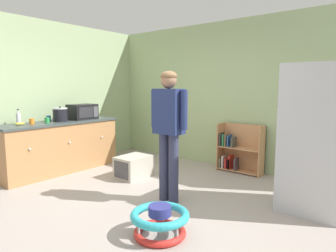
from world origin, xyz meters
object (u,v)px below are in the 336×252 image
object	(u,v)px
baby_walker	(160,221)
orange_cup	(32,121)
microwave	(82,112)
bookshelf	(238,151)
kitchen_counter	(60,146)
banana_bunch	(20,124)
green_cup	(47,120)
pet_carrier	(133,167)
crock_pot	(60,115)
blue_cup	(48,118)
refrigerator	(315,139)
clear_bottle	(18,118)
standing_person	(169,124)

from	to	relation	value
baby_walker	orange_cup	size ratio (longest dim) A/B	6.36
microwave	orange_cup	world-z (taller)	microwave
bookshelf	orange_cup	size ratio (longest dim) A/B	8.95
kitchen_counter	banana_bunch	size ratio (longest dim) A/B	13.62
bookshelf	green_cup	xyz separation A→B (m)	(-2.44, -2.23, 0.59)
pet_carrier	crock_pot	xyz separation A→B (m)	(-1.26, -0.53, 0.84)
baby_walker	blue_cup	xyz separation A→B (m)	(-3.13, 0.61, 0.79)
banana_bunch	kitchen_counter	bearing A→B (deg)	89.94
banana_bunch	refrigerator	bearing A→B (deg)	22.56
crock_pot	clear_bottle	xyz separation A→B (m)	(-0.20, -0.64, -0.02)
standing_person	baby_walker	xyz separation A→B (m)	(0.52, -0.79, -0.88)
refrigerator	blue_cup	bearing A→B (deg)	-165.91
bookshelf	crock_pot	world-z (taller)	crock_pot
standing_person	refrigerator	bearing A→B (deg)	29.03
baby_walker	blue_cup	distance (m)	3.28
refrigerator	microwave	xyz separation A→B (m)	(-3.94, -0.49, 0.15)
kitchen_counter	standing_person	size ratio (longest dim) A/B	1.24
pet_carrier	banana_bunch	size ratio (longest dim) A/B	3.54
baby_walker	orange_cup	bearing A→B (deg)	176.25
crock_pot	green_cup	world-z (taller)	crock_pot
bookshelf	crock_pot	xyz separation A→B (m)	(-2.47, -1.96, 0.66)
kitchen_counter	bookshelf	distance (m)	3.19
bookshelf	pet_carrier	distance (m)	1.88
pet_carrier	blue_cup	world-z (taller)	blue_cup
clear_bottle	green_cup	size ratio (longest dim) A/B	2.59
baby_walker	green_cup	xyz separation A→B (m)	(-2.86, 0.43, 0.79)
baby_walker	crock_pot	size ratio (longest dim) A/B	2.25
standing_person	orange_cup	xyz separation A→B (m)	(-2.38, -0.60, -0.09)
bookshelf	pet_carrier	size ratio (longest dim) A/B	1.54
standing_person	banana_bunch	xyz separation A→B (m)	(-2.40, -0.78, -0.11)
pet_carrier	crock_pot	distance (m)	1.61
orange_cup	pet_carrier	bearing A→B (deg)	39.30
baby_walker	standing_person	bearing A→B (deg)	123.07
crock_pot	blue_cup	size ratio (longest dim) A/B	2.82
microwave	clear_bottle	distance (m)	1.12
standing_person	green_cup	distance (m)	2.37
crock_pot	banana_bunch	xyz separation A→B (m)	(-0.02, -0.69, -0.09)
clear_bottle	refrigerator	bearing A→B (deg)	21.04
microwave	orange_cup	xyz separation A→B (m)	(-0.00, -0.98, -0.09)
baby_walker	refrigerator	bearing A→B (deg)	57.84
pet_carrier	microwave	size ratio (longest dim) A/B	1.15
crock_pot	banana_bunch	world-z (taller)	crock_pot
orange_cup	bookshelf	bearing A→B (deg)	44.88
crock_pot	blue_cup	xyz separation A→B (m)	(-0.24, -0.09, -0.07)
kitchen_counter	green_cup	world-z (taller)	green_cup
standing_person	pet_carrier	bearing A→B (deg)	158.42
kitchen_counter	bookshelf	size ratio (longest dim) A/B	2.50
bookshelf	blue_cup	xyz separation A→B (m)	(-2.71, -2.05, 0.59)
orange_cup	baby_walker	bearing A→B (deg)	-3.75
baby_walker	orange_cup	xyz separation A→B (m)	(-2.90, 0.19, 0.79)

